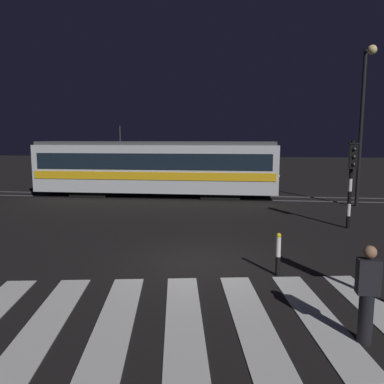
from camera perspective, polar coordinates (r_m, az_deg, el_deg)
The scene contains 9 objects.
ground_plane at distance 10.82m, azimuth 1.28°, elevation -10.54°, with size 120.00×120.00×0.00m, color black.
rail_near at distance 21.51m, azimuth 4.11°, elevation -1.11°, with size 80.00×0.12×0.03m, color #59595E.
rail_far at distance 22.93m, azimuth 4.28°, elevation -0.53°, with size 80.00×0.12×0.03m, color #59595E.
crosswalk_zebra at distance 7.73m, azimuth -1.24°, elevation -18.42°, with size 9.04×5.48×0.02m.
traffic_light_corner_far_right at distance 15.52m, azimuth 22.80°, elevation 2.91°, with size 0.36×0.42×3.36m.
street_lamp_trackside_right at distance 20.71m, azimuth 24.33°, elevation 11.22°, with size 0.44×1.21×7.69m.
tram at distance 22.51m, azimuth -5.48°, elevation 3.72°, with size 14.20×2.58×4.15m.
pedestrian_waiting_at_kerb at distance 7.20m, azimuth 24.76°, elevation -13.70°, with size 0.36×0.24×1.71m.
bollard_island_edge at distance 9.93m, azimuth 12.78°, elevation -9.09°, with size 0.12×0.12×1.11m.
Camera 1 is at (0.98, -10.20, 3.46)m, focal length 35.60 mm.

